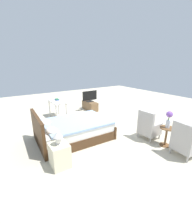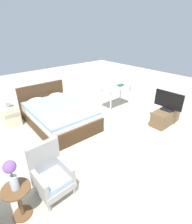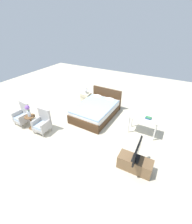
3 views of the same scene
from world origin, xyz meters
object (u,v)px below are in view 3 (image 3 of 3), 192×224
Objects in this scene: book_stack at (148,118)px; tv_stand at (135,164)px; table_lamp at (86,89)px; tv_flatscreen at (137,152)px; nightstand at (86,98)px; armchair_by_window_right at (43,123)px; flower_vase at (28,110)px; bed at (96,110)px; vanity_desk at (144,119)px; side_table at (31,121)px; armchair_by_window_left at (23,116)px.

tv_stand is at bearing -87.45° from book_stack.
table_lamp is at bearing 161.22° from book_stack.
nightstand is at bearing 140.27° from tv_flatscreen.
flower_vase reaches higher than armchair_by_window_right.
armchair_by_window_right is at bearing -94.42° from nightstand.
bed is 1.32m from nightstand.
book_stack reaches higher than vanity_desk.
side_table is 2.51× the size of book_stack.
tv_flatscreen is 1.76m from vanity_desk.
bed is at bearing -37.47° from table_lamp.
nightstand is (-1.05, 0.80, -0.02)m from bed.
side_table is at bearing -105.12° from table_lamp.
flower_vase is (-0.56, -0.08, 0.48)m from armchair_by_window_right.
nightstand is at bearing 142.55° from bed.
tv_stand is at bearing 0.53° from side_table.
vanity_desk is (2.12, -0.27, 0.34)m from bed.
book_stack is (2.26, -0.32, 0.48)m from bed.
tv_stand is (3.60, -0.04, -0.16)m from armchair_by_window_right.
side_table reaches higher than tv_stand.
bed reaches higher than armchair_by_window_right.
armchair_by_window_left is at bearing -159.17° from vanity_desk.
flower_vase is 2.14× the size of book_stack.
flower_vase is 0.60× the size of tv_flatscreen.
nightstand is at bearing 74.87° from side_table.
table_lamp is at bearing 90.00° from nightstand.
nightstand is 0.50m from table_lamp.
bed is 2.16m from vanity_desk.
nightstand is at bearing -90.00° from table_lamp.
tv_flatscreen reaches higher than armchair_by_window_right.
nightstand is (1.32, 2.78, -0.09)m from armchair_by_window_left.
flower_vase is at bearing -179.47° from tv_flatscreen.
armchair_by_window_right is 3.61m from tv_flatscreen.
vanity_desk is (-0.22, 1.74, 0.42)m from tv_stand.
armchair_by_window_right is 1.16× the size of tv_flatscreen.
vanity_desk is (4.48, 1.71, 0.26)m from armchair_by_window_left.
armchair_by_window_left is 0.88× the size of vanity_desk.
armchair_by_window_left is 1.11m from armchair_by_window_right.
table_lamp is 4.44m from tv_stand.
table_lamp is 3.34m from vanity_desk.
armchair_by_window_left is 1.00× the size of armchair_by_window_right.
armchair_by_window_left is at bearing -115.48° from nightstand.
flower_vase reaches higher than nightstand.
bed reaches higher than tv_stand.
vanity_desk is (3.16, -1.07, 0.35)m from nightstand.
side_table is (-1.82, -2.05, 0.05)m from bed.
armchair_by_window_left reaches higher than nightstand.
table_lamp is at bearing 140.24° from tv_stand.
side_table is 0.58× the size of tv_stand.
armchair_by_window_left is 1.93× the size of flower_vase.
book_stack is (4.63, 1.65, 0.40)m from armchair_by_window_left.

